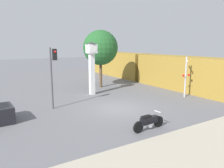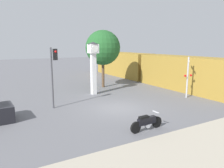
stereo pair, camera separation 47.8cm
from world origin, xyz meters
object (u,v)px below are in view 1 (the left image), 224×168
traffic_light (53,67)px  street_tree (101,48)px  railroad_crossing_signal (186,75)px  clock_tower (92,60)px  freight_train (145,68)px  motorcycle (149,122)px

traffic_light → street_tree: bearing=37.9°
railroad_crossing_signal → clock_tower: bearing=140.6°
clock_tower → freight_train: bearing=18.9°
freight_train → railroad_crossing_signal: (-2.56, -8.41, 0.25)m
motorcycle → street_tree: size_ratio=0.36×
traffic_light → railroad_crossing_signal: 11.23m
clock_tower → street_tree: size_ratio=0.79×
motorcycle → street_tree: bearing=70.1°
motorcycle → clock_tower: size_ratio=0.45×
motorcycle → freight_train: size_ratio=0.09×
motorcycle → street_tree: street_tree is taller
clock_tower → freight_train: clock_tower is taller
freight_train → traffic_light: size_ratio=5.18×
traffic_light → street_tree: size_ratio=0.72×
freight_train → railroad_crossing_signal: bearing=-106.9°
clock_tower → traffic_light: clock_tower is taller
motorcycle → freight_train: (10.30, 12.49, 1.24)m
street_tree → traffic_light: bearing=-142.1°
motorcycle → freight_train: 16.24m
motorcycle → clock_tower: clock_tower is taller
freight_train → traffic_light: 14.66m
freight_train → street_tree: bearing=-175.5°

